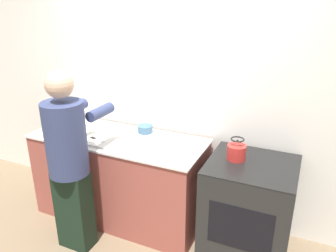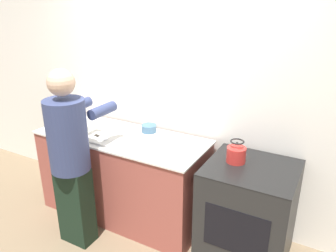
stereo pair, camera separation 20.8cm
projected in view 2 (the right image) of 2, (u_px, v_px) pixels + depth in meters
name	position (u px, v px, depth m)	size (l,w,h in m)	color
ground_plane	(140.00, 243.00, 3.09)	(12.00, 12.00, 0.00)	#7A664C
wall_back	(177.00, 92.00, 3.23)	(8.00, 0.05, 2.60)	white
counter	(123.00, 176.00, 3.39)	(1.73, 0.69, 0.89)	#9E4C42
oven	(247.00, 213.00, 2.80)	(0.73, 0.68, 0.89)	black
person	(71.00, 155.00, 2.84)	(0.39, 0.62, 1.65)	black
cutting_board	(103.00, 140.00, 3.12)	(0.37, 0.23, 0.02)	silver
knife	(100.00, 137.00, 3.14)	(0.18, 0.08, 0.01)	silver
kettle	(236.00, 153.00, 2.70)	(0.16, 0.16, 0.19)	red
bowl_prep	(149.00, 128.00, 3.31)	(0.15, 0.15, 0.07)	#426684
bowl_mixing	(82.00, 128.00, 3.35)	(0.14, 0.14, 0.05)	silver
canister_jar	(73.00, 113.00, 3.59)	(0.12, 0.12, 0.18)	#756047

